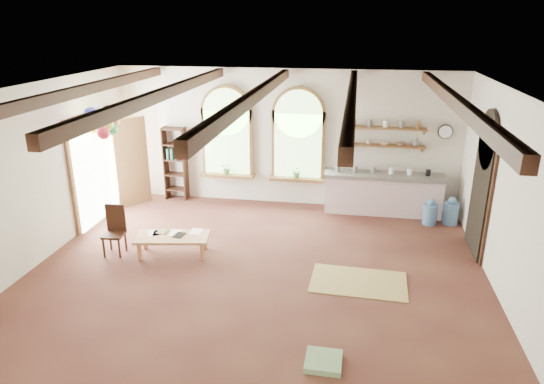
% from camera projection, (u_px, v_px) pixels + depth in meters
% --- Properties ---
extents(floor, '(8.00, 8.00, 0.00)m').
position_uv_depth(floor, '(257.00, 271.00, 8.64)').
color(floor, brown).
rests_on(floor, ground).
extents(ceiling_beams, '(6.20, 6.80, 0.18)m').
position_uv_depth(ceiling_beams, '(255.00, 96.00, 7.60)').
color(ceiling_beams, '#341D10').
rests_on(ceiling_beams, ceiling).
extents(window_left, '(1.30, 0.28, 2.20)m').
position_uv_depth(window_left, '(227.00, 135.00, 11.49)').
color(window_left, brown).
rests_on(window_left, floor).
extents(window_right, '(1.30, 0.28, 2.20)m').
position_uv_depth(window_right, '(298.00, 138.00, 11.23)').
color(window_right, brown).
rests_on(window_right, floor).
extents(left_doorway, '(0.10, 1.90, 2.50)m').
position_uv_depth(left_doorway, '(95.00, 169.00, 10.55)').
color(left_doorway, brown).
rests_on(left_doorway, floor).
extents(right_doorway, '(0.10, 1.30, 2.40)m').
position_uv_depth(right_doorway, '(480.00, 197.00, 9.04)').
color(right_doorway, black).
rests_on(right_doorway, floor).
extents(kitchen_counter, '(2.68, 0.62, 0.94)m').
position_uv_depth(kitchen_counter, '(383.00, 193.00, 11.09)').
color(kitchen_counter, beige).
rests_on(kitchen_counter, floor).
extents(wall_shelf_lower, '(1.70, 0.24, 0.04)m').
position_uv_depth(wall_shelf_lower, '(386.00, 146.00, 10.89)').
color(wall_shelf_lower, brown).
rests_on(wall_shelf_lower, wall_back).
extents(wall_shelf_upper, '(1.70, 0.24, 0.04)m').
position_uv_depth(wall_shelf_upper, '(388.00, 128.00, 10.76)').
color(wall_shelf_upper, brown).
rests_on(wall_shelf_upper, wall_back).
extents(wall_clock, '(0.32, 0.04, 0.32)m').
position_uv_depth(wall_clock, '(445.00, 132.00, 10.64)').
color(wall_clock, black).
rests_on(wall_clock, wall_back).
extents(bookshelf, '(0.53, 0.32, 1.80)m').
position_uv_depth(bookshelf, '(175.00, 164.00, 11.85)').
color(bookshelf, '#341D10').
rests_on(bookshelf, floor).
extents(coffee_table, '(1.44, 0.84, 0.39)m').
position_uv_depth(coffee_table, '(173.00, 238.00, 9.13)').
color(coffee_table, tan).
rests_on(coffee_table, floor).
extents(side_chair, '(0.40, 0.40, 0.95)m').
position_uv_depth(side_chair, '(115.00, 240.00, 9.20)').
color(side_chair, '#341D10').
rests_on(side_chair, floor).
extents(floor_mat, '(1.65, 1.06, 0.02)m').
position_uv_depth(floor_mat, '(359.00, 282.00, 8.26)').
color(floor_mat, tan).
rests_on(floor_mat, floor).
extents(floor_cushion, '(0.48, 0.48, 0.08)m').
position_uv_depth(floor_cushion, '(324.00, 361.00, 6.29)').
color(floor_cushion, '#779E6D').
rests_on(floor_cushion, floor).
extents(water_jug_a, '(0.32, 0.32, 0.62)m').
position_uv_depth(water_jug_a, '(451.00, 212.00, 10.54)').
color(water_jug_a, '#507CAC').
rests_on(water_jug_a, floor).
extents(water_jug_b, '(0.30, 0.30, 0.59)m').
position_uv_depth(water_jug_b, '(430.00, 213.00, 10.52)').
color(water_jug_b, '#507CAC').
rests_on(water_jug_b, floor).
extents(balloon_cluster, '(0.82, 0.93, 1.16)m').
position_uv_depth(balloon_cluster, '(99.00, 122.00, 9.57)').
color(balloon_cluster, white).
rests_on(balloon_cluster, floor).
extents(table_book, '(0.20, 0.28, 0.02)m').
position_uv_depth(table_book, '(158.00, 231.00, 9.29)').
color(table_book, olive).
rests_on(table_book, coffee_table).
extents(tablet, '(0.20, 0.27, 0.01)m').
position_uv_depth(tablet, '(179.00, 235.00, 9.13)').
color(tablet, black).
rests_on(tablet, coffee_table).
extents(potted_plant_left, '(0.27, 0.23, 0.30)m').
position_uv_depth(potted_plant_left, '(227.00, 168.00, 11.66)').
color(potted_plant_left, '#598C4C').
rests_on(potted_plant_left, window_left).
extents(potted_plant_right, '(0.27, 0.23, 0.30)m').
position_uv_depth(potted_plant_right, '(297.00, 172.00, 11.39)').
color(potted_plant_right, '#598C4C').
rests_on(potted_plant_right, window_right).
extents(shelf_cup_a, '(0.12, 0.10, 0.10)m').
position_uv_depth(shelf_cup_a, '(353.00, 141.00, 10.99)').
color(shelf_cup_a, white).
rests_on(shelf_cup_a, wall_shelf_lower).
extents(shelf_cup_b, '(0.10, 0.10, 0.09)m').
position_uv_depth(shelf_cup_b, '(368.00, 142.00, 10.93)').
color(shelf_cup_b, beige).
rests_on(shelf_cup_b, wall_shelf_lower).
extents(shelf_bowl_a, '(0.22, 0.22, 0.05)m').
position_uv_depth(shelf_bowl_a, '(384.00, 144.00, 10.88)').
color(shelf_bowl_a, beige).
rests_on(shelf_bowl_a, wall_shelf_lower).
extents(shelf_bowl_b, '(0.20, 0.20, 0.06)m').
position_uv_depth(shelf_bowl_b, '(400.00, 144.00, 10.83)').
color(shelf_bowl_b, '#8C664C').
rests_on(shelf_bowl_b, wall_shelf_lower).
extents(shelf_vase, '(0.18, 0.18, 0.19)m').
position_uv_depth(shelf_vase, '(416.00, 142.00, 10.75)').
color(shelf_vase, slate).
rests_on(shelf_vase, wall_shelf_lower).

